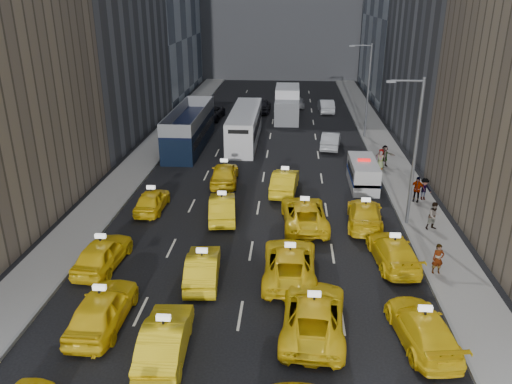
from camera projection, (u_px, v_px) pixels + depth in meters
The scene contains 36 objects.
ground at pixel (235, 345), 20.29m from camera, with size 160.00×160.00×0.00m, color black.
sidewalk_west at pixel (148, 154), 44.11m from camera, with size 3.00×90.00×0.15m, color gray.
sidewalk_east at pixel (389, 159), 42.72m from camera, with size 3.00×90.00×0.15m, color gray.
curb_west at pixel (164, 154), 44.01m from camera, with size 0.15×90.00×0.18m, color slate.
curb_east at pixel (372, 159), 42.81m from camera, with size 0.15×90.00×0.18m, color slate.
streetlight_near at pixel (414, 148), 28.97m from camera, with size 2.15×0.22×9.00m.
streetlight_far at pixel (367, 88), 47.49m from camera, with size 2.15×0.22×9.00m.
taxi_4 at pixel (102, 308), 21.22m from camera, with size 1.95×4.85×1.65m, color yellow.
taxi_5 at pixel (165, 339), 19.44m from camera, with size 1.64×4.71×1.55m, color yellow.
taxi_6 at pixel (313, 314), 20.92m from camera, with size 2.59×5.62×1.56m, color yellow.
taxi_7 at pixel (423, 328), 20.20m from camera, with size 1.98×4.87×1.41m, color yellow.
taxi_8 at pixel (103, 253), 25.84m from camera, with size 1.83×4.55×1.55m, color yellow.
taxi_9 at pixel (203, 267), 24.58m from camera, with size 1.55×4.44×1.46m, color yellow.
taxi_10 at pixel (290, 263), 24.91m from camera, with size 2.60×5.64×1.57m, color yellow.
taxi_11 at pixel (393, 251), 26.17m from camera, with size 2.00×4.92×1.43m, color yellow.
taxi_12 at pixel (152, 200), 32.60m from camera, with size 1.66×4.12×1.40m, color yellow.
taxi_13 at pixel (222, 207), 31.43m from camera, with size 1.60×4.59×1.51m, color yellow.
taxi_14 at pixel (304, 214), 30.46m from camera, with size 2.60×5.63×1.56m, color yellow.
taxi_15 at pixel (365, 214), 30.49m from camera, with size 2.06×5.07×1.47m, color yellow.
taxi_16 at pixel (224, 174), 37.08m from camera, with size 1.93×4.80×1.63m, color yellow.
taxi_17 at pixel (285, 182), 35.58m from camera, with size 1.69×4.85×1.60m, color yellow.
nypd_van at pixel (363, 174), 36.68m from camera, with size 2.08×4.93×2.08m.
double_decker at pixel (190, 128), 45.95m from camera, with size 3.90×12.23×3.50m.
city_bus at pixel (245, 126), 47.50m from camera, with size 3.31×12.05×3.08m.
box_truck at pixel (287, 104), 55.99m from camera, with size 3.38×7.90×3.51m.
misc_car_0 at pixel (331, 140), 45.80m from camera, with size 1.60×4.58×1.51m, color #B1B4B9.
misc_car_1 at pixel (211, 112), 56.44m from camera, with size 2.58×5.59×1.55m, color black.
misc_car_2 at pixel (296, 102), 62.34m from camera, with size 1.89×4.65×1.35m, color slate.
misc_car_3 at pixel (262, 105), 59.58m from camera, with size 1.97×4.89×1.67m, color black.
misc_car_4 at pixel (326, 106), 59.58m from camera, with size 1.65×4.72×1.55m, color #ACB0B4.
pedestrian_0 at pixel (438, 259), 24.94m from camera, with size 0.58×0.38×1.60m, color gray.
pedestrian_1 at pixel (434, 216), 29.59m from camera, with size 0.83×0.46×1.72m, color gray.
pedestrian_2 at pixel (424, 189), 33.91m from camera, with size 0.99×0.41×1.54m, color gray.
pedestrian_3 at pixel (417, 189), 33.57m from camera, with size 1.04×0.47×1.77m, color gray.
pedestrian_4 at pixel (381, 159), 39.87m from camera, with size 0.80×0.44×1.64m, color gray.
pedestrian_5 at pixel (384, 156), 40.47m from camera, with size 1.62×0.47×1.75m, color gray.
Camera 1 is at (2.02, -16.42, 13.32)m, focal length 35.00 mm.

